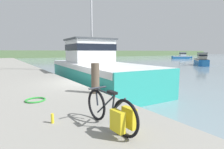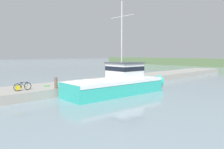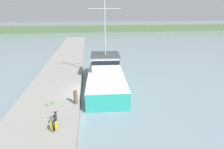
% 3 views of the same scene
% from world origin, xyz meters
% --- Properties ---
extents(ground_plane, '(320.00, 320.00, 0.00)m').
position_xyz_m(ground_plane, '(0.00, 0.00, 0.00)').
color(ground_plane, gray).
extents(dock_pier, '(5.28, 80.00, 0.86)m').
position_xyz_m(dock_pier, '(-3.29, 0.00, 0.43)').
color(dock_pier, gray).
rests_on(dock_pier, ground_plane).
extents(fishing_boat_main, '(4.59, 13.50, 9.93)m').
position_xyz_m(fishing_boat_main, '(2.12, 3.45, 1.23)').
color(fishing_boat_main, teal).
rests_on(fishing_boat_main, ground_plane).
extents(bicycle_touring, '(0.48, 1.73, 0.79)m').
position_xyz_m(bicycle_touring, '(-2.11, -5.45, 1.22)').
color(bicycle_touring, black).
rests_on(bicycle_touring, dock_pier).
extents(mooring_post, '(0.31, 0.31, 1.14)m').
position_xyz_m(mooring_post, '(-0.92, -2.46, 1.43)').
color(mooring_post, brown).
rests_on(mooring_post, dock_pier).
extents(hose_coil, '(0.63, 0.63, 0.05)m').
position_xyz_m(hose_coil, '(-3.04, -2.33, 0.89)').
color(hose_coil, green).
rests_on(hose_coil, dock_pier).
extents(water_bottle_by_bike, '(0.06, 0.06, 0.22)m').
position_xyz_m(water_bottle_by_bike, '(-3.04, -4.43, 0.97)').
color(water_bottle_by_bike, yellow).
rests_on(water_bottle_by_bike, dock_pier).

